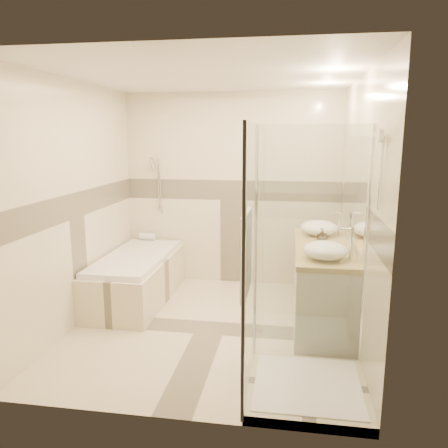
# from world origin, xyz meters

# --- Properties ---
(room) EXTENTS (2.82, 3.02, 2.52)m
(room) POSITION_xyz_m (0.06, 0.01, 1.26)
(room) COLOR #C2B79B
(room) RESTS_ON ground
(bathtub) EXTENTS (0.75, 1.70, 0.56)m
(bathtub) POSITION_xyz_m (-1.02, 0.65, 0.31)
(bathtub) COLOR beige
(bathtub) RESTS_ON ground
(vanity) EXTENTS (0.58, 1.62, 0.85)m
(vanity) POSITION_xyz_m (1.12, 0.30, 0.43)
(vanity) COLOR silver
(vanity) RESTS_ON ground
(shower_enclosure) EXTENTS (0.96, 0.93, 2.04)m
(shower_enclosure) POSITION_xyz_m (0.83, -0.97, 0.51)
(shower_enclosure) COLOR beige
(shower_enclosure) RESTS_ON ground
(vessel_sink_near) EXTENTS (0.42, 0.42, 0.17)m
(vessel_sink_near) POSITION_xyz_m (1.10, 0.78, 0.93)
(vessel_sink_near) COLOR white
(vessel_sink_near) RESTS_ON vanity
(vessel_sink_far) EXTENTS (0.41, 0.41, 0.16)m
(vessel_sink_far) POSITION_xyz_m (1.10, -0.21, 0.93)
(vessel_sink_far) COLOR white
(vessel_sink_far) RESTS_ON vanity
(faucet_near) EXTENTS (0.11, 0.03, 0.28)m
(faucet_near) POSITION_xyz_m (1.32, 0.78, 1.01)
(faucet_near) COLOR silver
(faucet_near) RESTS_ON vanity
(faucet_far) EXTENTS (0.12, 0.03, 0.30)m
(faucet_far) POSITION_xyz_m (1.32, -0.21, 1.03)
(faucet_far) COLOR silver
(faucet_far) RESTS_ON vanity
(amenity_bottle_a) EXTENTS (0.10, 0.10, 0.17)m
(amenity_bottle_a) POSITION_xyz_m (1.10, 0.31, 0.94)
(amenity_bottle_a) COLOR black
(amenity_bottle_a) RESTS_ON vanity
(amenity_bottle_b) EXTENTS (0.14, 0.14, 0.15)m
(amenity_bottle_b) POSITION_xyz_m (1.10, 0.26, 0.92)
(amenity_bottle_b) COLOR black
(amenity_bottle_b) RESTS_ON vanity
(folded_towels) EXTENTS (0.19, 0.30, 0.09)m
(folded_towels) POSITION_xyz_m (1.10, 1.02, 0.90)
(folded_towels) COLOR silver
(folded_towels) RESTS_ON vanity
(rolled_towel) EXTENTS (0.21, 0.09, 0.09)m
(rolled_towel) POSITION_xyz_m (-1.14, 1.41, 0.61)
(rolled_towel) COLOR silver
(rolled_towel) RESTS_ON bathtub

